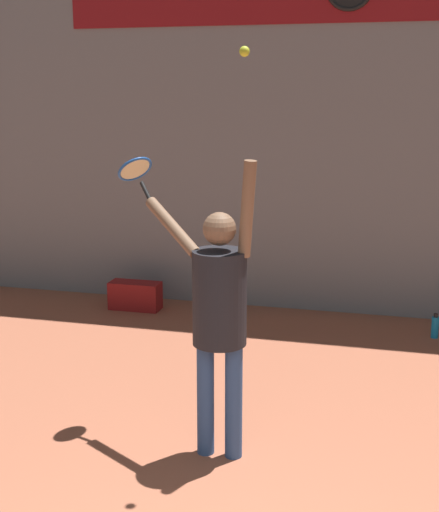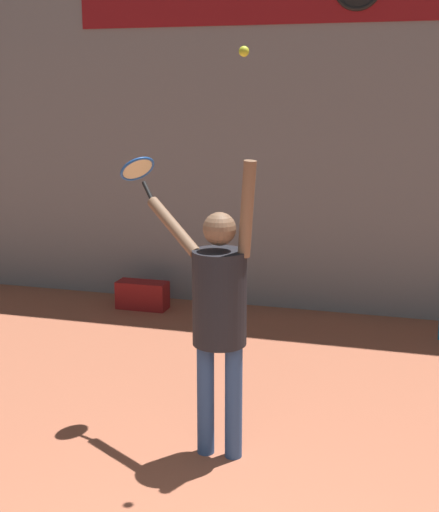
# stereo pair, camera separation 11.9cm
# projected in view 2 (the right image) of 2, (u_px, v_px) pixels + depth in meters

# --- Properties ---
(back_wall) EXTENTS (18.00, 0.10, 5.00)m
(back_wall) POSITION_uv_depth(u_px,v_px,m) (370.00, 108.00, 8.29)
(back_wall) COLOR slate
(back_wall) RESTS_ON ground_plane
(tennis_player) EXTENTS (0.99, 0.63, 2.25)m
(tennis_player) POSITION_uv_depth(u_px,v_px,m) (219.00, 306.00, 5.17)
(tennis_player) COLOR #2D4C7F
(tennis_player) RESTS_ON ground_plane
(tennis_racket) EXTENTS (0.37, 0.37, 0.35)m
(tennis_racket) POSITION_uv_depth(u_px,v_px,m) (138.00, 171.00, 5.66)
(tennis_racket) COLOR black
(tennis_ball) EXTENTS (0.07, 0.07, 0.07)m
(tennis_ball) POSITION_uv_depth(u_px,v_px,m) (244.00, 51.00, 4.61)
(tennis_ball) COLOR #CCDB2D
(equipment_bag) EXTENTS (0.64, 0.27, 0.35)m
(equipment_bag) POSITION_uv_depth(u_px,v_px,m) (142.00, 295.00, 9.01)
(equipment_bag) COLOR maroon
(equipment_bag) RESTS_ON ground_plane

